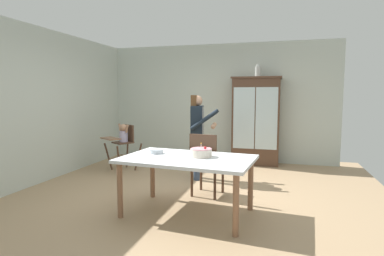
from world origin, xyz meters
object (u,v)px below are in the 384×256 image
Objects in this scene: ceramic_vase at (258,71)px; dining_chair_far_side at (205,160)px; adult_person at (198,126)px; serving_bowl at (156,151)px; high_chair_with_toddler at (123,138)px; dining_table at (187,164)px; birthday_cake at (201,153)px; china_cabinet at (256,121)px.

ceramic_vase reaches higher than dining_chair_far_side.
adult_person is 8.50× the size of serving_bowl.
high_chair_with_toddler is at bearing 73.57° from adult_person.
ceramic_vase is 0.18× the size of adult_person.
birthday_cake reaches higher than dining_table.
dining_table is (1.93, -1.90, 0.00)m from high_chair_with_toddler.
china_cabinet is 2.88m from high_chair_with_toddler.
dining_table is at bearing 93.11° from dining_chair_far_side.
dining_table is (0.30, -1.67, -0.31)m from adult_person.
china_cabinet is at bearing 59.75° from high_chair_with_toddler.
adult_person is 5.47× the size of birthday_cake.
high_chair_with_toddler is 2.71m from dining_table.
dining_chair_far_side reaches higher than high_chair_with_toddler.
ceramic_vase reaches higher than china_cabinet.
ceramic_vase is at bearing 81.25° from birthday_cake.
dining_table is 9.68× the size of serving_bowl.
dining_chair_far_side is at bearing 2.22° from high_chair_with_toddler.
birthday_cake is (0.16, 0.09, 0.14)m from dining_table.
serving_bowl is at bearing 165.05° from adult_person.
dining_chair_far_side is at bearing 46.69° from serving_bowl.
china_cabinet reaches higher than adult_person.
china_cabinet is at bearing 70.27° from serving_bowl.
china_cabinet reaches higher than birthday_cake.
birthday_cake is (-0.45, -3.11, -0.17)m from china_cabinet.
serving_bowl is (-0.64, 0.06, -0.03)m from birthday_cake.
birthday_cake is at bearing -5.07° from serving_bowl.
dining_chair_far_side is at bearing 98.42° from birthday_cake.
serving_bowl is at bearing -17.78° from high_chair_with_toddler.
high_chair_with_toddler is 1.68m from adult_person.
dining_table is 0.74m from dining_chair_far_side.
ceramic_vase reaches higher than high_chair_with_toddler.
dining_table is 6.22× the size of birthday_cake.
adult_person is at bearing -60.54° from dining_chair_far_side.
dining_table is 0.23m from birthday_cake.
adult_person reaches higher than serving_bowl.
dining_chair_far_side reaches higher than serving_bowl.
china_cabinet is 2.57m from dining_chair_far_side.
ceramic_vase is 1.50× the size of serving_bowl.
serving_bowl is 0.83m from dining_chair_far_side.
birthday_cake is (0.46, -1.57, -0.17)m from adult_person.
ceramic_vase is 0.28× the size of high_chair_with_toddler.
adult_person is (-0.94, -1.54, -1.07)m from ceramic_vase.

